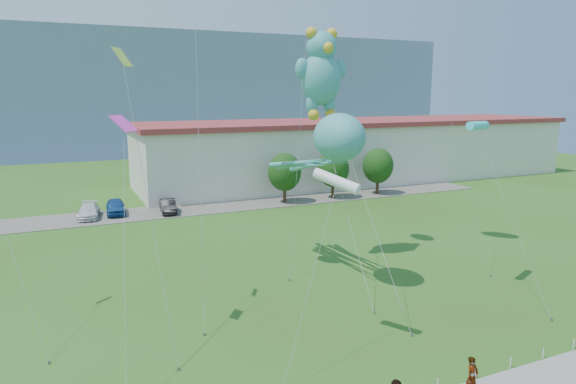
{
  "coord_description": "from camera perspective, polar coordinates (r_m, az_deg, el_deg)",
  "views": [
    {
      "loc": [
        -12.24,
        -15.9,
        11.73
      ],
      "look_at": [
        -1.39,
        8.0,
        6.67
      ],
      "focal_mm": 32.0,
      "sensor_mm": 36.0,
      "label": 1
    }
  ],
  "objects": [
    {
      "name": "hill_ridge",
      "position": [
        136.46,
        -19.61,
        10.61
      ],
      "size": [
        160.0,
        50.0,
        25.0
      ],
      "primitive_type": "cube",
      "color": "slate",
      "rests_on": "ground"
    },
    {
      "name": "warehouse",
      "position": [
        71.47,
        8.12,
        4.69
      ],
      "size": [
        61.0,
        15.0,
        8.2
      ],
      "color": "beige",
      "rests_on": "ground"
    },
    {
      "name": "octopus_kite",
      "position": [
        31.25,
        4.35,
        4.76
      ],
      "size": [
        2.8,
        14.49,
        10.63
      ],
      "color": "teal",
      "rests_on": "ground"
    },
    {
      "name": "tree_near",
      "position": [
        55.27,
        -0.39,
        2.23
      ],
      "size": [
        3.6,
        3.6,
        5.47
      ],
      "color": "#3F2B19",
      "rests_on": "ground"
    },
    {
      "name": "tree_far",
      "position": [
        61.09,
        9.96,
        2.89
      ],
      "size": [
        3.6,
        3.6,
        5.47
      ],
      "color": "#3F2B19",
      "rests_on": "ground"
    },
    {
      "name": "parking_strip",
      "position": [
        53.65,
        -10.63,
        -1.88
      ],
      "size": [
        70.0,
        6.0,
        0.06
      ],
      "primitive_type": "cube",
      "color": "#59544C",
      "rests_on": "ground"
    },
    {
      "name": "tree_mid",
      "position": [
        57.94,
        5.05,
        2.59
      ],
      "size": [
        3.6,
        3.6,
        5.47
      ],
      "color": "#3F2B19",
      "rests_on": "ground"
    },
    {
      "name": "ground",
      "position": [
        23.24,
        12.06,
        -19.66
      ],
      "size": [
        160.0,
        160.0,
        0.0
      ],
      "primitive_type": "plane",
      "color": "#345417",
      "rests_on": "ground"
    },
    {
      "name": "small_kite_pink",
      "position": [
        24.13,
        -17.78,
        4.33
      ],
      "size": [
        2.07,
        7.72,
        10.8
      ],
      "color": "#FF38C7",
      "rests_on": "ground"
    },
    {
      "name": "pedestrian_left",
      "position": [
        22.31,
        19.76,
        -18.77
      ],
      "size": [
        0.67,
        0.51,
        1.63
      ],
      "primitive_type": "imported",
      "rotation": [
        0.0,
        0.0,
        0.21
      ],
      "color": "gray",
      "rests_on": "sidewalk"
    },
    {
      "name": "parked_car_blue",
      "position": [
        53.12,
        -18.62,
        -1.54
      ],
      "size": [
        2.08,
        4.49,
        1.49
      ],
      "primitive_type": "imported",
      "rotation": [
        0.0,
        0.0,
        -0.07
      ],
      "color": "navy",
      "rests_on": "parking_strip"
    },
    {
      "name": "parked_car_black",
      "position": [
        52.34,
        -13.19,
        -1.52
      ],
      "size": [
        1.83,
        4.18,
        1.34
      ],
      "primitive_type": "imported",
      "rotation": [
        0.0,
        0.0,
        -0.1
      ],
      "color": "black",
      "rests_on": "parking_strip"
    },
    {
      "name": "small_kite_yellow",
      "position": [
        26.48,
        -17.29,
        10.55
      ],
      "size": [
        1.42,
        7.45,
        13.92
      ],
      "color": "#B9ED37",
      "rests_on": "ground"
    },
    {
      "name": "small_kite_cyan",
      "position": [
        31.82,
        20.38,
        6.78
      ],
      "size": [
        0.94,
        6.67,
        10.33
      ],
      "color": "#33DEE8",
      "rests_on": "ground"
    },
    {
      "name": "teddy_bear_kite",
      "position": [
        35.23,
        3.72,
        13.19
      ],
      "size": [
        3.78,
        10.6,
        15.99
      ],
      "color": "teal",
      "rests_on": "ground"
    },
    {
      "name": "parked_car_white",
      "position": [
        52.45,
        -21.28,
        -1.97
      ],
      "size": [
        2.48,
        4.74,
        1.31
      ],
      "primitive_type": "imported",
      "rotation": [
        0.0,
        0.0,
        -0.15
      ],
      "color": "silver",
      "rests_on": "parking_strip"
    },
    {
      "name": "small_kite_white",
      "position": [
        23.04,
        5.35,
        1.05
      ],
      "size": [
        4.16,
        3.85,
        8.3
      ],
      "color": "white",
      "rests_on": "ground"
    }
  ]
}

